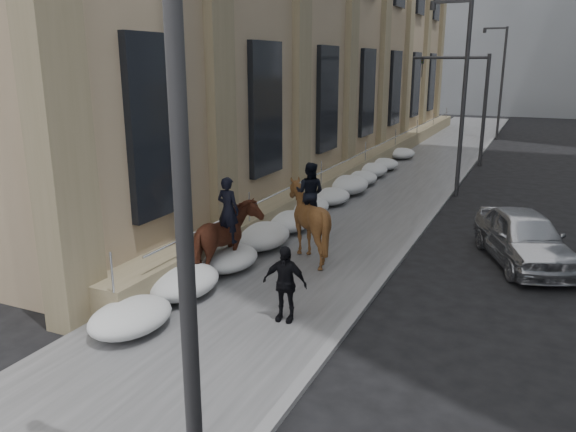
% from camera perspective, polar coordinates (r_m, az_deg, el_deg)
% --- Properties ---
extents(ground, '(140.00, 140.00, 0.00)m').
position_cam_1_polar(ground, '(13.25, -5.21, -9.50)').
color(ground, black).
rests_on(ground, ground).
extents(sidewalk, '(5.00, 80.00, 0.12)m').
position_cam_1_polar(sidewalk, '(21.98, 7.71, 0.73)').
color(sidewalk, '#4B4C4E').
rests_on(sidewalk, ground).
extents(curb, '(0.24, 80.00, 0.12)m').
position_cam_1_polar(curb, '(21.41, 14.42, -0.02)').
color(curb, slate).
rests_on(curb, ground).
extents(bg_building_far, '(24.00, 12.00, 20.00)m').
position_cam_1_polar(bg_building_far, '(83.40, 16.93, 17.77)').
color(bg_building_far, gray).
rests_on(bg_building_far, ground).
extents(streetlight_near, '(1.71, 0.24, 8.00)m').
position_cam_1_polar(streetlight_near, '(5.59, -12.18, 4.97)').
color(streetlight_near, '#2D2D30').
rests_on(streetlight_near, ground).
extents(streetlight_mid, '(1.71, 0.24, 8.00)m').
position_cam_1_polar(streetlight_mid, '(24.65, 17.14, 12.42)').
color(streetlight_mid, '#2D2D30').
rests_on(streetlight_mid, ground).
extents(streetlight_far, '(1.71, 0.24, 8.00)m').
position_cam_1_polar(streetlight_far, '(44.54, 20.75, 13.13)').
color(streetlight_far, '#2D2D30').
rests_on(streetlight_far, ground).
extents(traffic_signal, '(4.10, 0.22, 6.00)m').
position_cam_1_polar(traffic_signal, '(32.69, 17.84, 11.91)').
color(traffic_signal, '#2D2D30').
rests_on(traffic_signal, ground).
extents(snow_bank, '(1.70, 18.10, 0.76)m').
position_cam_1_polar(snow_bank, '(20.60, 2.43, 1.04)').
color(snow_bank, silver).
rests_on(snow_bank, sidewalk).
extents(mounted_horse_left, '(1.24, 2.38, 2.63)m').
position_cam_1_polar(mounted_horse_left, '(14.61, -6.38, -2.27)').
color(mounted_horse_left, '#4F2517').
rests_on(mounted_horse_left, sidewalk).
extents(mounted_horse_right, '(1.91, 2.11, 2.75)m').
position_cam_1_polar(mounted_horse_right, '(15.91, 2.03, -0.18)').
color(mounted_horse_right, '#4D2F16').
rests_on(mounted_horse_right, sidewalk).
extents(pedestrian, '(1.02, 0.49, 1.69)m').
position_cam_1_polar(pedestrian, '(12.14, -0.33, -6.87)').
color(pedestrian, black).
rests_on(pedestrian, sidewalk).
extents(car_silver, '(3.40, 4.89, 1.55)m').
position_cam_1_polar(car_silver, '(17.24, 22.83, -2.00)').
color(car_silver, '#ADAFB5').
rests_on(car_silver, ground).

